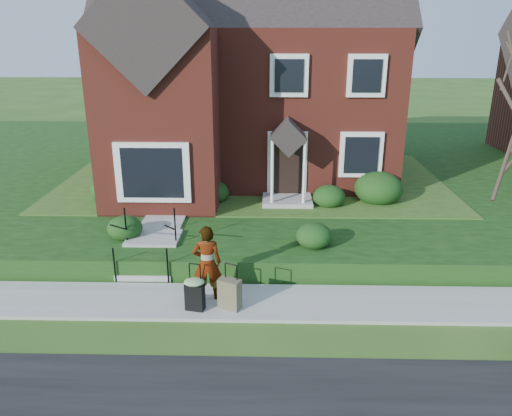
{
  "coord_description": "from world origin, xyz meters",
  "views": [
    {
      "loc": [
        0.57,
        -10.03,
        5.88
      ],
      "look_at": [
        0.27,
        2.0,
        1.62
      ],
      "focal_mm": 35.0,
      "sensor_mm": 36.0,
      "label": 1
    }
  ],
  "objects_px": {
    "front_steps": "(150,250)",
    "suitcase_black": "(195,292)",
    "suitcase_olive": "(230,294)",
    "woman": "(207,263)"
  },
  "relations": [
    {
      "from": "front_steps",
      "to": "suitcase_black",
      "type": "xyz_separation_m",
      "value": [
        1.48,
        -2.24,
        0.03
      ]
    },
    {
      "from": "woman",
      "to": "suitcase_olive",
      "type": "relative_size",
      "value": 1.7
    },
    {
      "from": "woman",
      "to": "suitcase_black",
      "type": "height_order",
      "value": "woman"
    },
    {
      "from": "suitcase_black",
      "to": "suitcase_olive",
      "type": "distance_m",
      "value": 0.77
    },
    {
      "from": "woman",
      "to": "front_steps",
      "type": "bearing_deg",
      "value": -51.65
    },
    {
      "from": "suitcase_black",
      "to": "suitcase_olive",
      "type": "height_order",
      "value": "suitcase_black"
    },
    {
      "from": "woman",
      "to": "suitcase_black",
      "type": "bearing_deg",
      "value": 59.34
    },
    {
      "from": "front_steps",
      "to": "suitcase_olive",
      "type": "height_order",
      "value": "front_steps"
    },
    {
      "from": "woman",
      "to": "suitcase_olive",
      "type": "bearing_deg",
      "value": 135.05
    },
    {
      "from": "front_steps",
      "to": "woman",
      "type": "distance_m",
      "value": 2.49
    }
  ]
}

